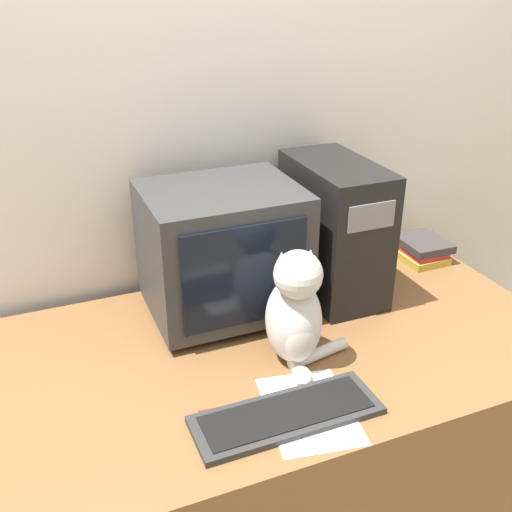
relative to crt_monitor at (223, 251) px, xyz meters
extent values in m
cube|color=silver|center=(0.11, 0.29, 0.33)|extent=(7.00, 0.05, 2.50)
cube|color=brown|center=(0.11, -0.23, -0.57)|extent=(1.66, 0.92, 0.71)
cube|color=#333333|center=(0.00, 0.00, -0.20)|extent=(0.32, 0.23, 0.02)
cube|color=#333333|center=(0.00, 0.00, 0.01)|extent=(0.46, 0.38, 0.39)
cube|color=black|center=(0.00, -0.19, 0.01)|extent=(0.37, 0.01, 0.30)
cube|color=black|center=(0.39, 0.00, 0.01)|extent=(0.22, 0.41, 0.45)
cube|color=slate|center=(0.39, -0.21, 0.13)|extent=(0.15, 0.01, 0.08)
cube|color=#2D2D2D|center=(-0.03, -0.53, -0.21)|extent=(0.47, 0.16, 0.02)
cube|color=black|center=(-0.03, -0.53, -0.19)|extent=(0.42, 0.13, 0.00)
ellipsoid|color=silver|center=(0.09, -0.31, -0.09)|extent=(0.19, 0.22, 0.25)
ellipsoid|color=beige|center=(0.08, -0.38, -0.11)|extent=(0.09, 0.07, 0.14)
sphere|color=silver|center=(0.09, -0.34, 0.07)|extent=(0.15, 0.15, 0.13)
cone|color=silver|center=(0.04, -0.33, 0.12)|extent=(0.03, 0.03, 0.04)
cone|color=silver|center=(0.12, -0.35, 0.12)|extent=(0.03, 0.03, 0.04)
ellipsoid|color=beige|center=(0.07, -0.42, -0.20)|extent=(0.07, 0.09, 0.04)
cylinder|color=silver|center=(0.16, -0.34, -0.20)|extent=(0.20, 0.07, 0.03)
cube|color=gold|center=(0.81, 0.07, -0.20)|extent=(0.15, 0.19, 0.03)
cube|color=red|center=(0.81, 0.08, -0.18)|extent=(0.13, 0.18, 0.02)
cube|color=#383333|center=(0.82, 0.08, -0.15)|extent=(0.16, 0.19, 0.03)
cylinder|color=maroon|center=(-0.16, -0.44, -0.21)|extent=(0.13, 0.02, 0.01)
cube|color=white|center=(0.03, -0.53, -0.21)|extent=(0.26, 0.33, 0.00)
camera|label=1|loc=(-0.53, -1.56, 0.79)|focal=42.00mm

